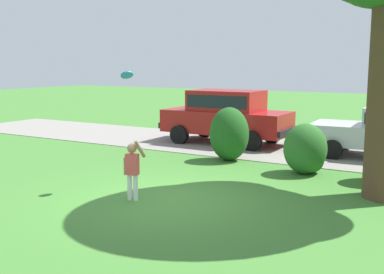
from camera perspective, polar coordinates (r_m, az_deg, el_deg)
name	(u,v)px	position (r m, az deg, el deg)	size (l,w,h in m)	color
ground_plane	(165,199)	(10.09, -3.23, -7.53)	(80.00, 80.00, 0.00)	#3D752D
driveway_strip	(277,149)	(16.05, 10.22, -1.47)	(28.00, 4.40, 0.02)	gray
shrub_near_tree	(229,134)	(13.93, 4.52, 0.36)	(1.17, 1.12, 1.59)	#1E511C
shrub_centre_left	(306,151)	(12.61, 13.63, -1.65)	(1.12, 1.13, 1.32)	#286023
parked_suv	(226,114)	(16.88, 4.17, 2.81)	(4.71, 2.11, 1.92)	maroon
child_thrower	(132,167)	(9.92, -7.24, -3.59)	(0.42, 0.32, 1.29)	white
frisbee	(127,75)	(10.55, -7.88, 7.45)	(0.30, 0.27, 0.23)	#337FDB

